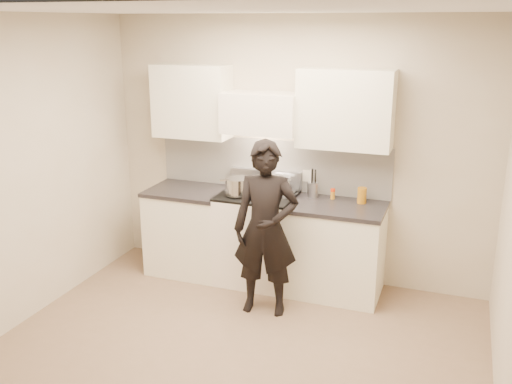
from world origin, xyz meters
TOP-DOWN VIEW (x-y plane):
  - ground_plane at (0.00, 0.00)m, footprint 4.00×4.00m
  - room_shell at (-0.06, 0.37)m, footprint 4.04×3.54m
  - stove at (-0.30, 1.42)m, footprint 0.76×0.65m
  - counter_right at (0.53, 1.43)m, footprint 0.92×0.67m
  - counter_left at (-1.08, 1.43)m, footprint 0.82×0.67m
  - wok at (-0.15, 1.54)m, footprint 0.34×0.41m
  - stock_pot at (-0.46, 1.31)m, footprint 0.34×0.33m
  - utensil_crock at (0.23, 1.60)m, footprint 0.11×0.11m
  - spice_jar at (0.44, 1.60)m, footprint 0.05×0.05m
  - oil_glass at (0.73, 1.57)m, footprint 0.09×0.09m
  - person at (0.00, 0.83)m, footprint 0.64×0.47m

SIDE VIEW (x-z plane):
  - ground_plane at x=0.00m, z-range 0.00..0.00m
  - counter_right at x=0.53m, z-range 0.00..0.92m
  - counter_left at x=-1.08m, z-range 0.00..0.92m
  - stove at x=-0.30m, z-range 0.00..0.95m
  - person at x=0.00m, z-range 0.00..1.63m
  - spice_jar at x=0.44m, z-range 0.92..1.03m
  - oil_glass at x=0.73m, z-range 0.92..1.08m
  - utensil_crock at x=0.23m, z-range 0.86..1.15m
  - stock_pot at x=-0.46m, z-range 0.96..1.13m
  - wok at x=-0.15m, z-range 0.91..1.19m
  - room_shell at x=-0.06m, z-range 0.25..2.95m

